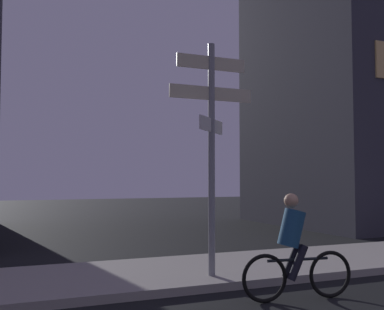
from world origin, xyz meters
The scene contains 3 objects.
sidewalk_kerb centered at (0.00, 6.47, 0.07)m, with size 40.00×2.73×0.14m, color #9E9991.
signpost centered at (-1.33, 5.70, 2.59)m, with size 1.60×0.81×4.12m.
cyclist centered at (-0.64, 4.22, 0.75)m, with size 1.81×0.37×1.61m.
Camera 1 is at (-4.68, -1.52, 1.83)m, focal length 41.97 mm.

